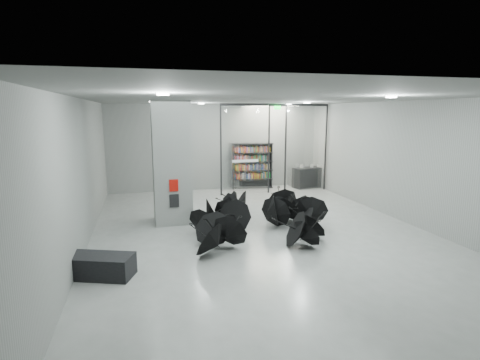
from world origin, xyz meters
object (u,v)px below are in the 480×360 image
object	(u,v)px
bookshelf	(252,166)
shop_counter	(309,177)
bench	(98,266)
umbrella_cluster	(262,220)
column	(171,162)

from	to	relation	value
bookshelf	shop_counter	world-z (taller)	bookshelf
bench	umbrella_cluster	size ratio (longest dim) A/B	0.32
column	bench	bearing A→B (deg)	-116.83
shop_counter	umbrella_cluster	distance (m)	7.28
bench	bookshelf	bearing A→B (deg)	75.47
bench	bookshelf	size ratio (longest dim) A/B	0.72
umbrella_cluster	bookshelf	bearing A→B (deg)	75.94
bookshelf	column	bearing A→B (deg)	-122.37
bench	column	bearing A→B (deg)	84.13
column	bookshelf	size ratio (longest dim) A/B	1.85
column	umbrella_cluster	distance (m)	3.51
column	bookshelf	distance (m)	6.41
column	shop_counter	size ratio (longest dim) A/B	2.46
column	shop_counter	bearing A→B (deg)	31.12
bookshelf	shop_counter	distance (m)	2.86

